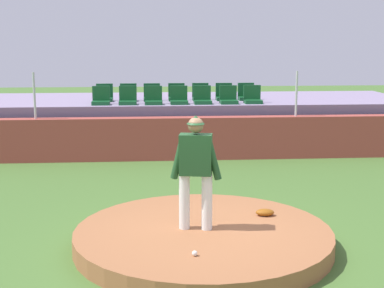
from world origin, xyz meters
The scene contains 23 objects.
ground_plane centered at (0.00, 0.00, 0.00)m, with size 60.00×60.00×0.00m, color #476E2E.
pitchers_mound centered at (0.00, 0.00, 0.14)m, with size 3.91×3.91×0.28m, color #9E623C.
pitcher centered at (-0.11, 0.03, 1.28)m, with size 0.78×0.34×1.74m.
baseball centered at (-0.21, -1.05, 0.31)m, with size 0.07×0.07×0.07m, color white.
fielding_glove centered at (1.07, 0.58, 0.33)m, with size 0.30×0.20×0.11m, color #904E12.
brick_barrier centered at (0.00, 6.36, 0.56)m, with size 15.69×0.40×1.12m, color #A6453C.
fence_post_left centered at (-3.71, 6.36, 1.71)m, with size 0.06×0.06×1.19m, color silver.
fence_post_right centered at (3.07, 6.36, 1.71)m, with size 0.06×0.06×1.19m, color silver.
bleacher_platform centered at (0.00, 8.93, 0.68)m, with size 14.07×4.10×1.35m, color #907FA0.
stadium_chair_0 centered at (-2.12, 7.43, 1.51)m, with size 0.48×0.44×0.50m.
stadium_chair_1 centered at (-1.39, 7.42, 1.51)m, with size 0.48×0.44×0.50m.
stadium_chair_2 centered at (-0.68, 7.38, 1.51)m, with size 0.48×0.44×0.50m.
stadium_chair_3 centered at (0.03, 7.39, 1.51)m, with size 0.48×0.44×0.50m.
stadium_chair_4 centered at (0.69, 7.41, 1.51)m, with size 0.48×0.44×0.50m.
stadium_chair_5 centered at (1.42, 7.39, 1.51)m, with size 0.48×0.44×0.50m.
stadium_chair_6 centered at (2.11, 7.43, 1.51)m, with size 0.48×0.44×0.50m.
stadium_chair_7 centered at (-2.10, 8.29, 1.51)m, with size 0.48×0.44×0.50m.
stadium_chair_8 centered at (-1.40, 8.30, 1.51)m, with size 0.48×0.44×0.50m.
stadium_chair_9 centered at (-0.72, 8.30, 1.51)m, with size 0.48×0.44×0.50m.
stadium_chair_10 centered at (0.01, 8.31, 1.51)m, with size 0.48×0.44×0.50m.
stadium_chair_11 centered at (0.72, 8.32, 1.51)m, with size 0.48×0.44×0.50m.
stadium_chair_12 centered at (1.41, 8.30, 1.51)m, with size 0.48×0.44×0.50m.
stadium_chair_13 centered at (2.08, 8.31, 1.51)m, with size 0.48×0.44×0.50m.
Camera 1 is at (-0.78, -8.00, 3.09)m, focal length 52.02 mm.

